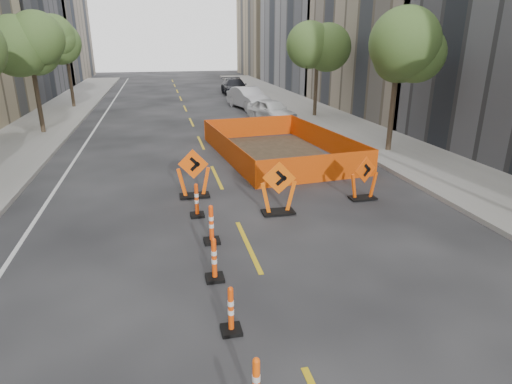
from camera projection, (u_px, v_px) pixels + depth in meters
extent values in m
plane|color=black|center=(295.00, 348.00, 7.40)|extent=(140.00, 140.00, 0.00)
cube|color=gray|center=(399.00, 150.00, 20.27)|extent=(4.00, 90.00, 0.15)
cube|color=gray|center=(424.00, 10.00, 30.44)|extent=(12.00, 16.00, 14.00)
cube|color=tan|center=(286.00, 18.00, 62.07)|extent=(12.00, 14.00, 16.00)
cylinder|color=#382B1E|center=(39.00, 106.00, 23.50)|extent=(0.24, 0.24, 3.15)
sphere|color=#48642B|center=(30.00, 49.00, 22.50)|extent=(2.80, 2.80, 2.80)
cylinder|color=#382B1E|center=(71.00, 88.00, 32.68)|extent=(0.24, 0.24, 3.15)
sphere|color=#48642B|center=(66.00, 46.00, 31.68)|extent=(2.80, 2.80, 2.80)
cylinder|color=#382B1E|center=(391.00, 119.00, 19.64)|extent=(0.24, 0.24, 3.15)
sphere|color=#48642B|center=(398.00, 51.00, 18.64)|extent=(2.80, 2.80, 2.80)
cylinder|color=#382B1E|center=(315.00, 94.00, 28.83)|extent=(0.24, 0.24, 3.15)
sphere|color=#48642B|center=(318.00, 47.00, 27.82)|extent=(2.80, 2.80, 2.80)
imported|color=white|center=(271.00, 110.00, 27.55)|extent=(2.88, 4.56, 1.45)
imported|color=#AFAEB4|center=(248.00, 98.00, 32.79)|extent=(2.76, 5.15, 1.61)
imported|color=black|center=(235.00, 87.00, 40.81)|extent=(2.26, 5.34, 1.54)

